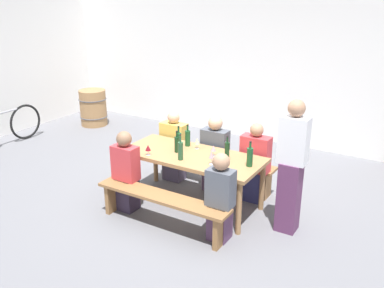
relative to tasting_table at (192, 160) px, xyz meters
name	(u,v)px	position (x,y,z in m)	size (l,w,h in m)	color
ground_plane	(192,204)	(0.00, 0.00, -0.67)	(24.00, 24.00, 0.00)	slate
back_wall	(279,60)	(0.00, 3.15, 0.93)	(14.00, 0.20, 3.20)	white
tasting_table	(192,160)	(0.00, 0.00, 0.00)	(1.93, 0.85, 0.75)	#9E7247
bench_near	(162,202)	(0.00, -0.73, -0.32)	(1.83, 0.30, 0.45)	olive
bench_far	(217,164)	(0.00, 0.73, -0.32)	(1.83, 0.30, 0.45)	olive
wine_bottle_0	(188,138)	(-0.23, 0.26, 0.20)	(0.08, 0.08, 0.31)	#194723
wine_bottle_1	(179,141)	(-0.25, 0.06, 0.21)	(0.08, 0.08, 0.34)	#194723
wine_bottle_2	(181,150)	(-0.03, -0.24, 0.21)	(0.07, 0.07, 0.35)	#234C2D
wine_bottle_3	(250,157)	(0.83, 0.03, 0.21)	(0.08, 0.08, 0.33)	#194723
wine_bottle_4	(177,144)	(-0.22, -0.03, 0.19)	(0.07, 0.07, 0.30)	#143319
wine_bottle_5	(227,150)	(0.46, 0.12, 0.20)	(0.06, 0.06, 0.31)	#143319
wine_glass_0	(148,148)	(-0.49, -0.33, 0.18)	(0.07, 0.07, 0.15)	silver
wine_glass_1	(213,149)	(0.27, 0.10, 0.18)	(0.07, 0.07, 0.15)	silver
wine_glass_2	(197,141)	(-0.05, 0.22, 0.19)	(0.07, 0.07, 0.16)	silver
wine_glass_3	(211,155)	(0.39, -0.16, 0.20)	(0.06, 0.06, 0.17)	silver
wine_glass_4	(250,151)	(0.73, 0.26, 0.19)	(0.07, 0.07, 0.15)	silver
seated_guest_near_0	(126,173)	(-0.68, -0.58, -0.13)	(0.35, 0.24, 1.12)	#312639
seated_guest_near_1	(220,199)	(0.74, -0.58, -0.14)	(0.32, 0.24, 1.11)	#533554
seated_guest_far_0	(174,148)	(-0.68, 0.58, -0.15)	(0.41, 0.24, 1.12)	#544A63
seated_guest_far_1	(215,155)	(0.04, 0.58, -0.12)	(0.40, 0.24, 1.15)	#57425B
seated_guest_far_2	(255,165)	(0.68, 0.58, -0.13)	(0.40, 0.24, 1.14)	navy
standing_host	(291,169)	(1.36, 0.05, 0.15)	(0.33, 0.24, 1.68)	#572D50
wine_barrel	(93,108)	(-3.80, 2.05, -0.28)	(0.61, 0.61, 0.78)	#9E7247
parked_bicycle_0	(3,127)	(-4.31, 0.14, -0.30)	(0.20, 1.69, 0.90)	black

